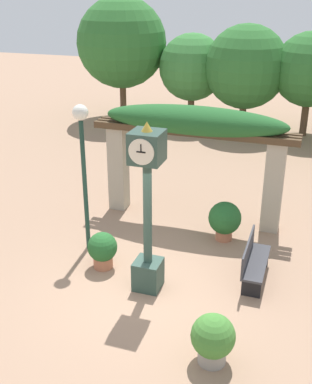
% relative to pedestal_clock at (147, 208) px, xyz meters
% --- Properties ---
extents(ground_plane, '(60.00, 60.00, 0.00)m').
position_rel_pedestal_clock_xyz_m(ground_plane, '(0.01, -0.14, -1.77)').
color(ground_plane, '#9E7A60').
extents(pedestal_clock, '(0.58, 0.63, 3.45)m').
position_rel_pedestal_clock_xyz_m(pedestal_clock, '(0.00, 0.00, 0.00)').
color(pedestal_clock, '#2D473D').
rests_on(pedestal_clock, ground).
extents(pergola, '(5.10, 1.05, 2.96)m').
position_rel_pedestal_clock_xyz_m(pergola, '(0.01, 3.35, 0.53)').
color(pergola, '#A89E89').
rests_on(pergola, ground).
extents(potted_plant_near_left, '(0.78, 0.78, 0.96)m').
position_rel_pedestal_clock_xyz_m(potted_plant_near_left, '(1.06, 2.45, -1.24)').
color(potted_plant_near_left, '#B26B4C').
rests_on(potted_plant_near_left, ground).
extents(potted_plant_near_right, '(0.72, 0.72, 0.88)m').
position_rel_pedestal_clock_xyz_m(potted_plant_near_right, '(1.68, -1.64, -1.31)').
color(potted_plant_near_right, gray).
rests_on(potted_plant_near_right, ground).
extents(potted_plant_far_left, '(0.64, 0.64, 0.82)m').
position_rel_pedestal_clock_xyz_m(potted_plant_far_left, '(-1.17, 0.39, -1.33)').
color(potted_plant_far_left, '#B26B4C').
rests_on(potted_plant_far_left, ground).
extents(park_bench, '(0.42, 1.50, 0.89)m').
position_rel_pedestal_clock_xyz_m(park_bench, '(1.96, 0.96, -1.34)').
color(park_bench, '#38383D').
rests_on(park_bench, ground).
extents(lamp_post, '(0.34, 0.34, 3.37)m').
position_rel_pedestal_clock_xyz_m(lamp_post, '(-1.85, 1.07, 0.69)').
color(lamp_post, '#19382D').
rests_on(lamp_post, ground).
extents(tree_line, '(15.10, 5.04, 5.25)m').
position_rel_pedestal_clock_xyz_m(tree_line, '(0.50, 11.80, 1.09)').
color(tree_line, brown).
rests_on(tree_line, ground).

